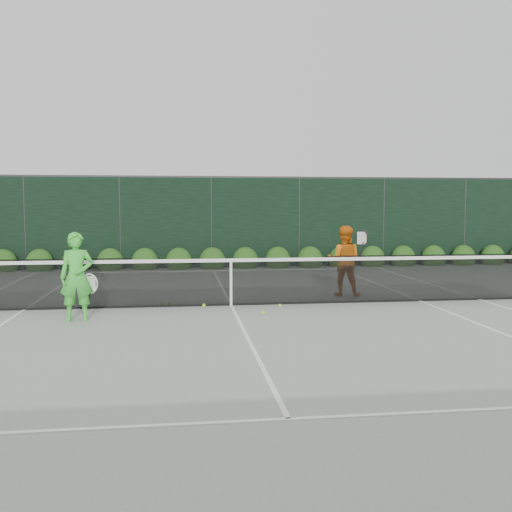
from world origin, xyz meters
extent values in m
plane|color=gray|center=(0.00, 0.00, 0.00)|extent=(80.00, 80.00, 0.00)
cube|color=black|center=(-4.20, 0.00, 0.51)|extent=(4.40, 0.01, 1.02)
cube|color=black|center=(0.00, 0.00, 0.48)|extent=(4.00, 0.01, 0.96)
cube|color=black|center=(4.20, 0.00, 0.51)|extent=(4.40, 0.01, 1.02)
cube|color=white|center=(0.00, 0.00, 0.94)|extent=(12.80, 0.03, 0.07)
cube|color=black|center=(0.00, 0.00, 0.02)|extent=(12.80, 0.02, 0.04)
cube|color=white|center=(0.00, 0.00, 0.46)|extent=(0.05, 0.03, 0.91)
imported|color=green|center=(-2.87, -1.20, 0.80)|extent=(0.62, 0.45, 1.60)
torus|color=white|center=(-2.67, -1.10, 0.65)|extent=(0.30, 0.04, 0.30)
cylinder|color=black|center=(-2.67, -1.10, 0.41)|extent=(0.10, 0.03, 0.30)
imported|color=orange|center=(2.69, 0.99, 0.80)|extent=(0.94, 0.84, 1.61)
torus|color=black|center=(3.04, 0.79, 1.34)|extent=(0.29, 0.13, 0.30)
cylinder|color=black|center=(3.04, 0.79, 1.10)|extent=(0.10, 0.03, 0.30)
cube|color=white|center=(5.49, 0.00, 0.01)|extent=(0.06, 23.77, 0.01)
cube|color=white|center=(-4.12, 0.00, 0.01)|extent=(0.06, 23.77, 0.01)
cube|color=white|center=(4.12, 0.00, 0.01)|extent=(0.06, 23.77, 0.01)
cube|color=white|center=(0.00, 11.88, 0.01)|extent=(11.03, 0.06, 0.01)
cube|color=white|center=(0.00, 6.40, 0.01)|extent=(8.23, 0.06, 0.01)
cube|color=white|center=(0.00, -6.40, 0.01)|extent=(8.23, 0.06, 0.01)
cube|color=white|center=(0.00, 0.00, 0.01)|extent=(0.06, 12.80, 0.01)
cube|color=black|center=(0.00, 7.50, 1.50)|extent=(32.00, 0.06, 3.00)
cube|color=#262826|center=(0.00, 7.50, 3.03)|extent=(32.00, 0.06, 0.06)
cylinder|color=#262826|center=(-6.00, 7.50, 1.50)|extent=(0.08, 0.08, 3.00)
cylinder|color=#262826|center=(-3.00, 7.50, 1.50)|extent=(0.08, 0.08, 3.00)
cylinder|color=#262826|center=(0.00, 7.50, 1.50)|extent=(0.08, 0.08, 3.00)
cylinder|color=#262826|center=(3.00, 7.50, 1.50)|extent=(0.08, 0.08, 3.00)
cylinder|color=#262826|center=(6.00, 7.50, 1.50)|extent=(0.08, 0.08, 3.00)
cylinder|color=#262826|center=(9.00, 7.50, 1.50)|extent=(0.08, 0.08, 3.00)
ellipsoid|color=#16380F|center=(-6.60, 7.15, 0.23)|extent=(0.86, 0.65, 0.94)
ellipsoid|color=#16380F|center=(-5.50, 7.15, 0.23)|extent=(0.86, 0.65, 0.94)
ellipsoid|color=#16380F|center=(-4.40, 7.15, 0.23)|extent=(0.86, 0.65, 0.94)
ellipsoid|color=#16380F|center=(-3.30, 7.15, 0.23)|extent=(0.86, 0.65, 0.94)
ellipsoid|color=#16380F|center=(-2.20, 7.15, 0.23)|extent=(0.86, 0.65, 0.94)
ellipsoid|color=#16380F|center=(-1.10, 7.15, 0.23)|extent=(0.86, 0.65, 0.94)
ellipsoid|color=#16380F|center=(0.00, 7.15, 0.23)|extent=(0.86, 0.65, 0.94)
ellipsoid|color=#16380F|center=(1.10, 7.15, 0.23)|extent=(0.86, 0.65, 0.94)
ellipsoid|color=#16380F|center=(2.20, 7.15, 0.23)|extent=(0.86, 0.65, 0.94)
ellipsoid|color=#16380F|center=(3.30, 7.15, 0.23)|extent=(0.86, 0.65, 0.94)
ellipsoid|color=#16380F|center=(4.40, 7.15, 0.23)|extent=(0.86, 0.65, 0.94)
ellipsoid|color=#16380F|center=(5.50, 7.15, 0.23)|extent=(0.86, 0.65, 0.94)
ellipsoid|color=#16380F|center=(6.60, 7.15, 0.23)|extent=(0.86, 0.65, 0.94)
ellipsoid|color=#16380F|center=(7.70, 7.15, 0.23)|extent=(0.86, 0.65, 0.94)
ellipsoid|color=#16380F|center=(8.80, 7.15, 0.23)|extent=(0.86, 0.65, 0.94)
ellipsoid|color=#16380F|center=(9.90, 7.15, 0.23)|extent=(0.86, 0.65, 0.94)
sphere|color=#D1E332|center=(0.97, -0.33, 0.03)|extent=(0.07, 0.07, 0.07)
sphere|color=#D1E332|center=(-0.57, -0.09, 0.03)|extent=(0.07, 0.07, 0.07)
sphere|color=#D1E332|center=(-1.42, 0.20, 0.03)|extent=(0.07, 0.07, 0.07)
sphere|color=#D1E332|center=(0.53, -1.06, 0.03)|extent=(0.07, 0.07, 0.07)
sphere|color=#D1E332|center=(-1.27, 0.22, 0.03)|extent=(0.07, 0.07, 0.07)
camera|label=1|loc=(-1.00, -11.65, 2.05)|focal=40.00mm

